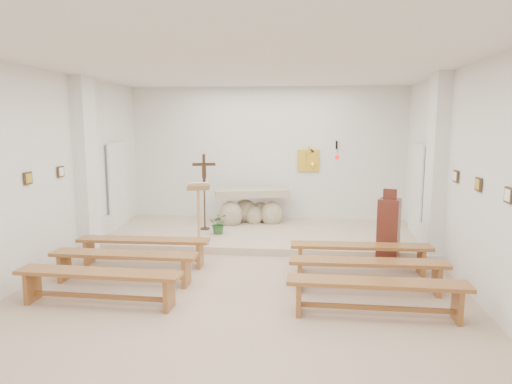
# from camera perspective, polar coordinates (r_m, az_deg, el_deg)

# --- Properties ---
(ground) EXTENTS (7.00, 10.00, 0.00)m
(ground) POSITION_cam_1_polar(r_m,az_deg,el_deg) (7.21, -1.99, -12.53)
(ground) COLOR tan
(ground) RESTS_ON ground
(wall_left) EXTENTS (0.02, 10.00, 3.50)m
(wall_left) POSITION_cam_1_polar(r_m,az_deg,el_deg) (8.04, -27.51, 1.58)
(wall_left) COLOR white
(wall_left) RESTS_ON ground
(wall_right) EXTENTS (0.02, 10.00, 3.50)m
(wall_right) POSITION_cam_1_polar(r_m,az_deg,el_deg) (7.17, 26.74, 0.88)
(wall_right) COLOR white
(wall_right) RESTS_ON ground
(wall_back) EXTENTS (7.00, 0.02, 3.50)m
(wall_back) POSITION_cam_1_polar(r_m,az_deg,el_deg) (11.71, 1.38, 4.49)
(wall_back) COLOR white
(wall_back) RESTS_ON ground
(ceiling) EXTENTS (7.00, 10.00, 0.02)m
(ceiling) POSITION_cam_1_polar(r_m,az_deg,el_deg) (6.78, -2.15, 16.16)
(ceiling) COLOR silver
(ceiling) RESTS_ON wall_back
(sanctuary_platform) EXTENTS (6.98, 3.00, 0.15)m
(sanctuary_platform) POSITION_cam_1_polar(r_m,az_deg,el_deg) (10.51, 0.69, -5.26)
(sanctuary_platform) COLOR beige
(sanctuary_platform) RESTS_ON ground
(pilaster_left) EXTENTS (0.26, 0.55, 3.50)m
(pilaster_left) POSITION_cam_1_polar(r_m,az_deg,el_deg) (9.71, -20.43, 3.07)
(pilaster_left) COLOR white
(pilaster_left) RESTS_ON ground
(pilaster_right) EXTENTS (0.26, 0.55, 3.50)m
(pilaster_right) POSITION_cam_1_polar(r_m,az_deg,el_deg) (9.03, 21.59, 2.62)
(pilaster_right) COLOR white
(pilaster_right) RESTS_ON ground
(gold_wall_relief) EXTENTS (0.55, 0.04, 0.55)m
(gold_wall_relief) POSITION_cam_1_polar(r_m,az_deg,el_deg) (11.65, 6.54, 3.92)
(gold_wall_relief) COLOR yellow
(gold_wall_relief) RESTS_ON wall_back
(sanctuary_lamp) EXTENTS (0.11, 0.36, 0.44)m
(sanctuary_lamp) POSITION_cam_1_polar(r_m,az_deg,el_deg) (11.42, 10.08, 4.54)
(sanctuary_lamp) COLOR black
(sanctuary_lamp) RESTS_ON wall_back
(station_frame_left_mid) EXTENTS (0.03, 0.20, 0.20)m
(station_frame_left_mid) POSITION_cam_1_polar(r_m,az_deg,el_deg) (8.20, -26.61, 1.55)
(station_frame_left_mid) COLOR #3D2C1B
(station_frame_left_mid) RESTS_ON wall_left
(station_frame_left_rear) EXTENTS (0.03, 0.20, 0.20)m
(station_frame_left_rear) POSITION_cam_1_polar(r_m,az_deg,el_deg) (9.05, -23.23, 2.35)
(station_frame_left_rear) COLOR #3D2C1B
(station_frame_left_rear) RESTS_ON wall_left
(station_frame_right_front) EXTENTS (0.03, 0.20, 0.20)m
(station_frame_right_front) POSITION_cam_1_polar(r_m,az_deg,el_deg) (6.43, 29.04, -0.35)
(station_frame_right_front) COLOR #3D2C1B
(station_frame_right_front) RESTS_ON wall_right
(station_frame_right_mid) EXTENTS (0.03, 0.20, 0.20)m
(station_frame_right_mid) POSITION_cam_1_polar(r_m,az_deg,el_deg) (7.35, 26.04, 0.86)
(station_frame_right_mid) COLOR #3D2C1B
(station_frame_right_mid) RESTS_ON wall_right
(station_frame_right_rear) EXTENTS (0.03, 0.20, 0.20)m
(station_frame_right_rear) POSITION_cam_1_polar(r_m,az_deg,el_deg) (8.29, 23.71, 1.81)
(station_frame_right_rear) COLOR #3D2C1B
(station_frame_right_rear) RESTS_ON wall_right
(radiator_left) EXTENTS (0.10, 0.85, 0.52)m
(radiator_left) POSITION_cam_1_polar(r_m,az_deg,el_deg) (10.59, -18.62, -4.53)
(radiator_left) COLOR silver
(radiator_left) RESTS_ON ground
(radiator_right) EXTENTS (0.10, 0.85, 0.52)m
(radiator_right) POSITION_cam_1_polar(r_m,az_deg,el_deg) (9.95, 20.38, -5.45)
(radiator_right) COLOR silver
(radiator_right) RESTS_ON ground
(altar) EXTENTS (1.90, 1.08, 0.92)m
(altar) POSITION_cam_1_polar(r_m,az_deg,el_deg) (11.25, -0.65, -2.08)
(altar) COLOR #C0B592
(altar) RESTS_ON sanctuary_platform
(lectern) EXTENTS (0.54, 0.49, 1.29)m
(lectern) POSITION_cam_1_polar(r_m,az_deg,el_deg) (9.38, -7.18, -2.59)
(lectern) COLOR tan
(lectern) RESTS_ON sanctuary_platform
(crucifix_stand) EXTENTS (0.52, 0.23, 1.75)m
(crucifix_stand) POSITION_cam_1_polar(r_m,az_deg,el_deg) (10.52, -6.49, 0.72)
(crucifix_stand) COLOR #352010
(crucifix_stand) RESTS_ON sanctuary_platform
(potted_plant) EXTENTS (0.45, 0.40, 0.46)m
(potted_plant) POSITION_cam_1_polar(r_m,az_deg,el_deg) (10.20, -4.66, -3.95)
(potted_plant) COLOR #275B24
(potted_plant) RESTS_ON sanctuary_platform
(donation_pedestal) EXTENTS (0.48, 0.48, 1.41)m
(donation_pedestal) POSITION_cam_1_polar(r_m,az_deg,el_deg) (8.82, 16.23, -4.69)
(donation_pedestal) COLOR #5D271A
(donation_pedestal) RESTS_ON ground
(bench_left_front) EXTENTS (2.42, 0.44, 0.51)m
(bench_left_front) POSITION_cam_1_polar(r_m,az_deg,el_deg) (8.65, -13.86, -6.49)
(bench_left_front) COLOR #945A2B
(bench_left_front) RESTS_ON ground
(bench_right_front) EXTENTS (2.42, 0.44, 0.51)m
(bench_right_front) POSITION_cam_1_polar(r_m,az_deg,el_deg) (8.21, 12.91, -7.27)
(bench_right_front) COLOR #945A2B
(bench_right_front) RESTS_ON ground
(bench_left_second) EXTENTS (2.42, 0.42, 0.51)m
(bench_left_second) POSITION_cam_1_polar(r_m,az_deg,el_deg) (7.82, -16.17, -8.21)
(bench_left_second) COLOR #945A2B
(bench_left_second) RESTS_ON ground
(bench_right_second) EXTENTS (2.42, 0.41, 0.51)m
(bench_right_second) POSITION_cam_1_polar(r_m,az_deg,el_deg) (7.33, 13.77, -9.25)
(bench_right_second) COLOR #945A2B
(bench_right_second) RESTS_ON ground
(bench_left_third) EXTENTS (2.43, 0.47, 0.51)m
(bench_left_third) POSITION_cam_1_polar(r_m,az_deg,el_deg) (7.01, -19.06, -10.32)
(bench_left_third) COLOR #945A2B
(bench_left_third) RESTS_ON ground
(bench_right_third) EXTENTS (2.42, 0.42, 0.51)m
(bench_right_third) POSITION_cam_1_polar(r_m,az_deg,el_deg) (6.46, 14.88, -11.77)
(bench_right_third) COLOR #945A2B
(bench_right_third) RESTS_ON ground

